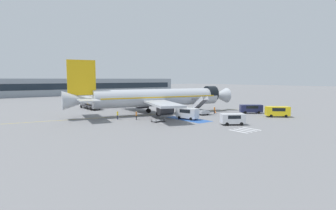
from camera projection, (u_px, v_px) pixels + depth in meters
ground_plane at (156, 114)px, 62.36m from camera, size 600.00×600.00×0.00m
apron_leadline_yellow at (159, 114)px, 62.24m from camera, size 73.08×16.05×0.01m
apron_stand_patch_blue at (188, 119)px, 54.27m from camera, size 4.02×10.39×0.01m
apron_walkway_bar_0 at (238, 131)px, 41.60m from camera, size 0.44×3.60×0.01m
apron_walkway_bar_1 at (243, 130)px, 42.33m from camera, size 0.44×3.60×0.01m
apron_walkway_bar_2 at (247, 130)px, 43.07m from camera, size 0.44×3.60×0.01m
apron_walkway_bar_3 at (252, 129)px, 43.81m from camera, size 0.44×3.60×0.01m
airliner at (157, 98)px, 61.56m from camera, size 41.15×31.59×12.21m
boarding_stairs_forward at (200, 110)px, 61.71m from camera, size 3.17×5.52×4.41m
fuel_tanker at (90, 102)px, 72.83m from camera, size 2.72×10.56×3.58m
service_van_0 at (187, 113)px, 53.97m from camera, size 2.95×4.95×2.35m
service_van_1 at (233, 118)px, 47.38m from camera, size 4.63×4.03×2.03m
service_van_2 at (277, 111)px, 57.30m from camera, size 4.90×4.85×2.30m
service_van_3 at (251, 108)px, 63.43m from camera, size 5.22×4.62×2.08m
baggage_cart at (158, 120)px, 51.02m from camera, size 2.72×1.72×0.87m
ground_crew_0 at (118, 114)px, 53.78m from camera, size 0.32×0.47×1.79m
ground_crew_1 at (214, 110)px, 62.82m from camera, size 0.40×0.49×1.71m
ground_crew_2 at (136, 115)px, 53.38m from camera, size 0.39×0.49×1.77m
traffic_cone_0 at (215, 111)px, 64.84m from camera, size 0.58×0.58×0.64m
terminal_building at (56, 87)px, 131.82m from camera, size 138.98×12.10×8.52m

